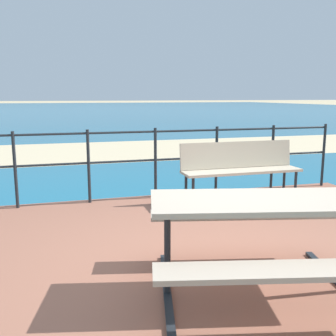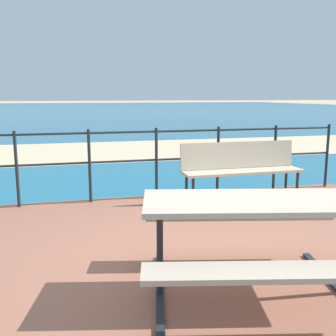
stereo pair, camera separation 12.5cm
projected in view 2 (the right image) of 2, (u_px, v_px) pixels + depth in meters
name	position (u px, v px, depth m)	size (l,w,h in m)	color
ground_plane	(216.00, 269.00, 3.64)	(240.00, 240.00, 0.00)	tan
patio_paving	(216.00, 266.00, 3.64)	(6.40, 5.20, 0.06)	#935B47
sea_water	(77.00, 111.00, 41.68)	(90.00, 90.00, 0.01)	#196B8E
beach_strip	(112.00, 151.00, 11.40)	(54.00, 4.38, 0.01)	beige
picnic_table	(253.00, 223.00, 2.95)	(1.94, 1.78, 0.76)	tan
park_bench	(241.00, 165.00, 5.62)	(1.74, 0.42, 0.87)	#BCAD93
railing_fence	(156.00, 155.00, 5.83)	(5.94, 0.04, 1.06)	#1E2328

